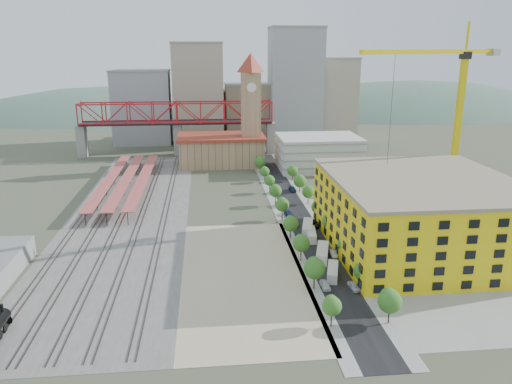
{
  "coord_description": "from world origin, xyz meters",
  "views": [
    {
      "loc": [
        -11.75,
        -135.33,
        49.91
      ],
      "look_at": [
        2.26,
        1.83,
        10.0
      ],
      "focal_mm": 35.0,
      "sensor_mm": 36.0,
      "label": 1
    }
  ],
  "objects": [
    {
      "name": "car_1",
      "position": [
        13.0,
        -14.05,
        0.74
      ],
      "size": [
        2.06,
        4.63,
        1.48
      ],
      "primitive_type": "imported",
      "rotation": [
        0.0,
        0.0,
        0.11
      ],
      "color": "#949599",
      "rests_on": "ground"
    },
    {
      "name": "street_asphalt",
      "position": [
        16.0,
        15.0,
        0.03
      ],
      "size": [
        12.0,
        170.0,
        0.06
      ],
      "primitive_type": "cube",
      "color": "black",
      "rests_on": "ground"
    },
    {
      "name": "clock_tower",
      "position": [
        8.0,
        79.99,
        28.7
      ],
      "size": [
        12.0,
        12.0,
        52.0
      ],
      "color": "tan",
      "rests_on": "ground"
    },
    {
      "name": "car_0",
      "position": [
        13.0,
        -39.83,
        0.75
      ],
      "size": [
        1.82,
        4.4,
        1.49
      ],
      "primitive_type": "imported",
      "rotation": [
        0.0,
        0.0,
        0.01
      ],
      "color": "silver",
      "rests_on": "ground"
    },
    {
      "name": "dirt_lot",
      "position": [
        -4.0,
        -31.5,
        0.03
      ],
      "size": [
        28.0,
        67.0,
        0.06
      ],
      "primitive_type": "cube",
      "color": "tan",
      "rests_on": "ground"
    },
    {
      "name": "car_2",
      "position": [
        13.0,
        -1.09,
        0.67
      ],
      "size": [
        2.61,
        5.0,
        1.34
      ],
      "primitive_type": "imported",
      "rotation": [
        0.0,
        0.0,
        -0.08
      ],
      "color": "black",
      "rests_on": "ground"
    },
    {
      "name": "construction_building",
      "position": [
        42.0,
        -20.0,
        9.41
      ],
      "size": [
        44.6,
        50.6,
        18.8
      ],
      "color": "gold",
      "rests_on": "ground"
    },
    {
      "name": "site_trailer_d",
      "position": [
        16.0,
        -6.01,
        1.38
      ],
      "size": [
        5.04,
        10.42,
        2.76
      ],
      "primitive_type": "cube",
      "rotation": [
        0.0,
        0.0,
        -0.25
      ],
      "color": "silver",
      "rests_on": "ground"
    },
    {
      "name": "rail_tracks",
      "position": [
        -37.8,
        17.5,
        0.15
      ],
      "size": [
        26.56,
        160.0,
        0.18
      ],
      "color": "#382B23",
      "rests_on": "ground"
    },
    {
      "name": "site_trailer_a",
      "position": [
        16.0,
        -34.39,
        1.18
      ],
      "size": [
        4.55,
        8.93,
        2.37
      ],
      "primitive_type": "cube",
      "rotation": [
        0.0,
        0.0,
        -0.28
      ],
      "color": "silver",
      "rests_on": "ground"
    },
    {
      "name": "parking_garage",
      "position": [
        36.0,
        70.0,
        7.0
      ],
      "size": [
        34.0,
        26.0,
        14.0
      ],
      "primitive_type": "cube",
      "color": "silver",
      "rests_on": "ground"
    },
    {
      "name": "truss_bridge",
      "position": [
        -25.0,
        105.0,
        18.86
      ],
      "size": [
        94.0,
        9.6,
        25.6
      ],
      "color": "gray",
      "rests_on": "ground"
    },
    {
      "name": "car_6",
      "position": [
        19.0,
        -1.17,
        0.79
      ],
      "size": [
        3.51,
        6.03,
        1.58
      ],
      "primitive_type": "imported",
      "rotation": [
        0.0,
        0.0,
        0.16
      ],
      "color": "black",
      "rests_on": "ground"
    },
    {
      "name": "platform_canopies",
      "position": [
        -41.0,
        45.0,
        3.99
      ],
      "size": [
        16.0,
        80.0,
        4.12
      ],
      "color": "#BD5B48",
      "rests_on": "ground"
    },
    {
      "name": "site_trailer_c",
      "position": [
        16.0,
        -11.04,
        1.2
      ],
      "size": [
        3.46,
        8.97,
        2.39
      ],
      "primitive_type": "cube",
      "rotation": [
        0.0,
        0.0,
        -0.14
      ],
      "color": "silver",
      "rests_on": "ground"
    },
    {
      "name": "skyline",
      "position": [
        7.47,
        142.31,
        22.81
      ],
      "size": [
        133.0,
        46.0,
        60.0
      ],
      "color": "#9EA0A3",
      "rests_on": "ground"
    },
    {
      "name": "site_trailer_b",
      "position": [
        16.0,
        -24.17,
        1.4
      ],
      "size": [
        5.31,
        10.55,
        2.79
      ],
      "primitive_type": "cube",
      "rotation": [
        0.0,
        0.0,
        -0.27
      ],
      "color": "silver",
      "rests_on": "ground"
    },
    {
      "name": "station_hall",
      "position": [
        -5.0,
        82.0,
        6.67
      ],
      "size": [
        38.0,
        24.0,
        13.1
      ],
      "color": "tan",
      "rests_on": "ground"
    },
    {
      "name": "ballast_strip",
      "position": [
        -36.0,
        17.5,
        0.03
      ],
      "size": [
        36.0,
        165.0,
        0.06
      ],
      "primitive_type": "cube",
      "color": "#605E59",
      "rests_on": "ground"
    },
    {
      "name": "tower_crane",
      "position": [
        60.43,
        5.65,
        35.31
      ],
      "size": [
        49.74,
        23.51,
        57.21
      ],
      "color": "yellow",
      "rests_on": "ground"
    },
    {
      "name": "ground",
      "position": [
        0.0,
        0.0,
        0.0
      ],
      "size": [
        400.0,
        400.0,
        0.0
      ],
      "primitive_type": "plane",
      "color": "#474C38",
      "rests_on": "ground"
    },
    {
      "name": "sidewalk_east",
      "position": [
        21.5,
        15.0,
        0.02
      ],
      "size": [
        3.0,
        170.0,
        0.04
      ],
      "primitive_type": "cube",
      "color": "gray",
      "rests_on": "ground"
    },
    {
      "name": "street_trees",
      "position": [
        16.0,
        5.0,
        0.0
      ],
      "size": [
        15.4,
        124.4,
        8.0
      ],
      "color": "#2C5E1C",
      "rests_on": "ground"
    },
    {
      "name": "car_5",
      "position": [
        19.0,
        -23.08,
        0.73
      ],
      "size": [
        1.66,
        4.45,
        1.45
      ],
      "primitive_type": "imported",
      "rotation": [
        0.0,
        0.0,
        -0.03
      ],
      "color": "#B0AFB5",
      "rests_on": "ground"
    },
    {
      "name": "car_7",
      "position": [
        19.0,
        35.91,
        0.76
      ],
      "size": [
        2.38,
        5.33,
        1.52
      ],
      "primitive_type": "imported",
      "rotation": [
        0.0,
        0.0,
        0.05
      ],
      "color": "navy",
      "rests_on": "ground"
    },
    {
      "name": "car_3",
      "position": [
        13.0,
        9.0,
        0.75
      ],
      "size": [
        2.57,
        5.34,
        1.5
      ],
      "primitive_type": "imported",
      "rotation": [
        0.0,
        0.0,
        0.09
      ],
      "color": "navy",
      "rests_on": "ground"
    },
    {
      "name": "car_4",
      "position": [
        19.0,
        -41.14,
        0.73
      ],
      "size": [
        2.35,
        4.47,
        1.45
      ],
      "primitive_type": "imported",
      "rotation": [
        0.0,
        0.0,
        0.15
      ],
      "color": "silver",
      "rests_on": "ground"
    },
    {
      "name": "distant_hills",
      "position": [
        45.28,
        260.0,
        -79.54
      ],
      "size": [
        647.0,
        264.0,
        227.0
      ],
      "color": "#4C6B59",
      "rests_on": "ground"
    },
    {
      "name": "sidewalk_west",
      "position": [
        10.5,
        15.0,
        0.02
      ],
      "size": [
        3.0,
        170.0,
        0.04
      ],
      "primitive_type": "cube",
      "color": "gray",
      "rests_on": "ground"
    },
    {
      "name": "construction_pad",
      "position": [
        45.0,
        -20.0,
        0.03
      ],
      "size": [
        50.0,
        90.0,
        0.06
      ],
      "primitive_type": "cube",
      "color": "gray",
      "rests_on": "ground"
    }
  ]
}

